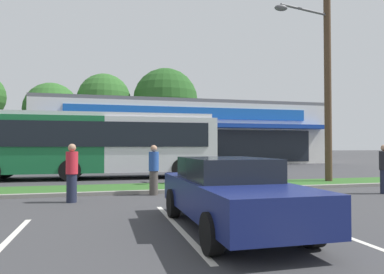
{
  "coord_description": "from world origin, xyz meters",
  "views": [
    {
      "loc": [
        -2.68,
        0.69,
        1.62
      ],
      "look_at": [
        1.75,
        18.1,
        2.08
      ],
      "focal_mm": 33.19,
      "sensor_mm": 36.0,
      "label": 1
    }
  ],
  "objects": [
    {
      "name": "city_bus",
      "position": [
        -3.14,
        19.09,
        1.77
      ],
      "size": [
        12.41,
        2.94,
        3.25
      ],
      "rotation": [
        0.0,
        0.0,
        -0.03
      ],
      "color": "#196638",
      "rests_on": "ground_plane"
    },
    {
      "name": "utility_pole",
      "position": [
        6.69,
        14.07,
        5.45
      ],
      "size": [
        3.15,
        2.37,
        10.21
      ],
      "color": "#4C3826",
      "rests_on": "ground_plane"
    },
    {
      "name": "pedestrian_far",
      "position": [
        -1.01,
        12.41,
        0.83
      ],
      "size": [
        0.33,
        0.33,
        1.65
      ],
      "rotation": [
        0.0,
        0.0,
        4.58
      ],
      "color": "#47423D",
      "rests_on": "ground_plane"
    },
    {
      "name": "car_2",
      "position": [
        -0.26,
        7.25,
        0.73
      ],
      "size": [
        1.89,
        4.68,
        1.38
      ],
      "rotation": [
        0.0,
        0.0,
        -1.57
      ],
      "color": "navy",
      "rests_on": "ground_plane"
    },
    {
      "name": "parking_stripe_2",
      "position": [
        1.56,
        7.54,
        0.0
      ],
      "size": [
        0.12,
        4.8,
        0.01
      ],
      "primitive_type": "cube",
      "color": "silver",
      "rests_on": "ground_plane"
    },
    {
      "name": "tree_mid_right",
      "position": [
        5.34,
        46.22,
        7.58
      ],
      "size": [
        8.36,
        8.36,
        11.77
      ],
      "color": "#473323",
      "rests_on": "ground_plane"
    },
    {
      "name": "storefront_building",
      "position": [
        4.91,
        36.43,
        2.88
      ],
      "size": [
        26.46,
        14.21,
        5.75
      ],
      "color": "silver",
      "rests_on": "ground_plane"
    },
    {
      "name": "grass_median",
      "position": [
        0.0,
        14.0,
        0.06
      ],
      "size": [
        56.0,
        2.2,
        0.12
      ],
      "primitive_type": "cube",
      "color": "#2D5B23",
      "rests_on": "ground_plane"
    },
    {
      "name": "parking_stripe_1",
      "position": [
        -1.2,
        7.67,
        0.0
      ],
      "size": [
        0.12,
        4.8,
        0.01
      ],
      "primitive_type": "cube",
      "color": "silver",
      "rests_on": "ground_plane"
    },
    {
      "name": "tree_mid_left",
      "position": [
        -8.54,
        45.62,
        5.94
      ],
      "size": [
        6.43,
        6.43,
        9.17
      ],
      "color": "#473323",
      "rests_on": "ground_plane"
    },
    {
      "name": "tree_mid",
      "position": [
        -2.44,
        47.0,
        7.44
      ],
      "size": [
        6.76,
        6.76,
        10.83
      ],
      "color": "#473323",
      "rests_on": "ground_plane"
    },
    {
      "name": "curb_lip",
      "position": [
        0.0,
        12.78,
        0.06
      ],
      "size": [
        56.0,
        0.24,
        0.12
      ],
      "primitive_type": "cube",
      "color": "gray",
      "rests_on": "ground_plane"
    },
    {
      "name": "pedestrian_mid",
      "position": [
        -3.52,
        11.46,
        0.85
      ],
      "size": [
        0.34,
        0.34,
        1.69
      ],
      "rotation": [
        0.0,
        0.0,
        5.87
      ],
      "color": "#1E2338",
      "rests_on": "ground_plane"
    }
  ]
}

